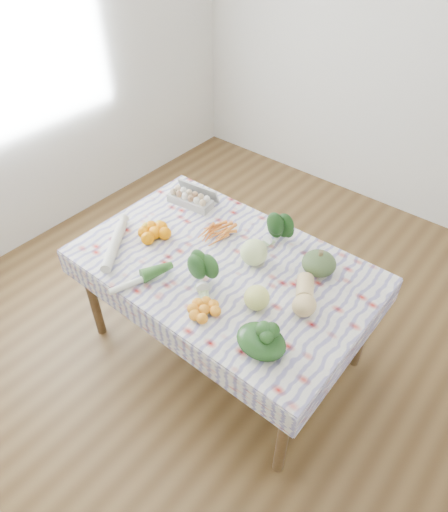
{
  "coord_description": "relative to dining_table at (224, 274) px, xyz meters",
  "views": [
    {
      "loc": [
        1.2,
        -1.46,
        2.52
      ],
      "look_at": [
        0.0,
        0.0,
        0.82
      ],
      "focal_mm": 32.0,
      "sensor_mm": 36.0,
      "label": 1
    }
  ],
  "objects": [
    {
      "name": "ground",
      "position": [
        0.0,
        0.0,
        -0.68
      ],
      "size": [
        4.5,
        4.5,
        0.0
      ],
      "primitive_type": "plane",
      "color": "#52381C",
      "rests_on": "ground"
    },
    {
      "name": "wall_back",
      "position": [
        0.0,
        2.25,
        0.72
      ],
      "size": [
        4.0,
        0.04,
        2.8
      ],
      "primitive_type": "cube",
      "color": "white",
      "rests_on": "ground"
    },
    {
      "name": "dining_table",
      "position": [
        0.0,
        0.0,
        0.0
      ],
      "size": [
        1.6,
        1.0,
        0.75
      ],
      "color": "brown",
      "rests_on": "ground"
    },
    {
      "name": "tablecloth",
      "position": [
        0.0,
        0.0,
        0.08
      ],
      "size": [
        1.66,
        1.06,
        0.01
      ],
      "primitive_type": "cube",
      "color": "silver",
      "rests_on": "dining_table"
    },
    {
      "name": "egg_carton",
      "position": [
        -0.54,
        0.3,
        0.12
      ],
      "size": [
        0.32,
        0.16,
        0.08
      ],
      "primitive_type": "cube",
      "rotation": [
        0.0,
        0.0,
        0.13
      ],
      "color": "#A9A9A3",
      "rests_on": "tablecloth"
    },
    {
      "name": "carrot_bunch",
      "position": [
        -0.2,
        0.14,
        0.1
      ],
      "size": [
        0.25,
        0.24,
        0.04
      ],
      "primitive_type": "cube",
      "rotation": [
        0.0,
        0.0,
        -0.26
      ],
      "color": "orange",
      "rests_on": "tablecloth"
    },
    {
      "name": "kale_bunch",
      "position": [
        0.1,
        0.34,
        0.16
      ],
      "size": [
        0.19,
        0.17,
        0.15
      ],
      "primitive_type": "ellipsoid",
      "rotation": [
        0.0,
        0.0,
        -0.16
      ],
      "color": "#153A12",
      "rests_on": "tablecloth"
    },
    {
      "name": "kabocha_squash",
      "position": [
        0.44,
        0.28,
        0.15
      ],
      "size": [
        0.25,
        0.25,
        0.12
      ],
      "primitive_type": "ellipsoid",
      "rotation": [
        0.0,
        0.0,
        -0.39
      ],
      "color": "#3E542B",
      "rests_on": "tablecloth"
    },
    {
      "name": "cabbage",
      "position": [
        0.12,
        0.11,
        0.16
      ],
      "size": [
        0.17,
        0.17,
        0.15
      ],
      "primitive_type": "sphere",
      "rotation": [
        0.0,
        0.0,
        -0.14
      ],
      "color": "#CBE18D",
      "rests_on": "tablecloth"
    },
    {
      "name": "butternut_squash",
      "position": [
        0.51,
        0.03,
        0.14
      ],
      "size": [
        0.23,
        0.29,
        0.12
      ],
      "primitive_type": "ellipsoid",
      "rotation": [
        0.0,
        0.0,
        0.51
      ],
      "color": "tan",
      "rests_on": "tablecloth"
    },
    {
      "name": "orange_cluster",
      "position": [
        -0.47,
        -0.09,
        0.12
      ],
      "size": [
        0.33,
        0.33,
        0.08
      ],
      "primitive_type": "cube",
      "rotation": [
        0.0,
        0.0,
        -0.43
      ],
      "color": "orange",
      "rests_on": "tablecloth"
    },
    {
      "name": "broccoli",
      "position": [
        0.02,
        -0.21,
        0.14
      ],
      "size": [
        0.23,
        0.23,
        0.12
      ],
      "primitive_type": "ellipsoid",
      "rotation": [
        0.0,
        0.0,
        0.87
      ],
      "color": "#204C1B",
      "rests_on": "tablecloth"
    },
    {
      "name": "mandarin_cluster",
      "position": [
        0.16,
        -0.35,
        0.11
      ],
      "size": [
        0.23,
        0.23,
        0.06
      ],
      "primitive_type": "cube",
      "rotation": [
        0.0,
        0.0,
        -0.23
      ],
      "color": "orange",
      "rests_on": "tablecloth"
    },
    {
      "name": "grapefruit",
      "position": [
        0.33,
        -0.14,
        0.15
      ],
      "size": [
        0.17,
        0.17,
        0.13
      ],
      "primitive_type": "sphere",
      "rotation": [
        0.0,
        0.0,
        -0.43
      ],
      "color": "#DEE069",
      "rests_on": "tablecloth"
    },
    {
      "name": "spinach_bag",
      "position": [
        0.5,
        -0.34,
        0.14
      ],
      "size": [
        0.27,
        0.23,
        0.11
      ],
      "primitive_type": "ellipsoid",
      "rotation": [
        0.0,
        0.0,
        0.15
      ],
      "color": "#163512",
      "rests_on": "tablecloth"
    },
    {
      "name": "daikon",
      "position": [
        -0.57,
        -0.31,
        0.11
      ],
      "size": [
        0.3,
        0.38,
        0.06
      ],
      "primitive_type": "cylinder",
      "rotation": [
        1.57,
        0.0,
        0.63
      ],
      "color": "beige",
      "rests_on": "tablecloth"
    },
    {
      "name": "leek",
      "position": [
        -0.25,
        -0.4,
        0.1
      ],
      "size": [
        0.16,
        0.35,
        0.04
      ],
      "primitive_type": "cylinder",
      "rotation": [
        1.57,
        0.0,
        -0.34
      ],
      "color": "white",
      "rests_on": "tablecloth"
    }
  ]
}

